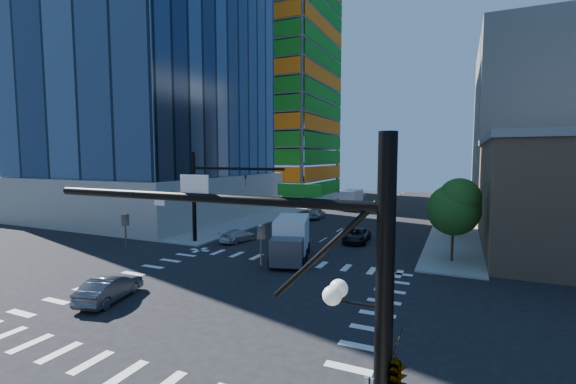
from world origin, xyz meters
The scene contains 16 objects.
ground centered at (0.00, 0.00, 0.00)m, with size 160.00×160.00×0.00m, color black.
road_markings centered at (0.00, 0.00, 0.01)m, with size 20.00×20.00×0.01m, color silver.
sidewalk_ne centered at (12.50, 40.00, 0.07)m, with size 5.00×60.00×0.15m, color gray.
sidewalk_nw centered at (-12.50, 40.00, 0.07)m, with size 5.00×60.00×0.15m, color gray.
construction_building centered at (-27.41, 61.93, 24.61)m, with size 25.16×34.50×70.60m.
bg_building_ne centered at (27.00, 55.00, 14.00)m, with size 24.00×30.00×28.00m, color slate.
signal_mast_se centered at (10.60, -11.50, 5.01)m, with size 10.51×2.48×9.00m.
signal_mast_nw centered at (-10.00, 11.50, 5.49)m, with size 10.20×0.40×9.00m.
tree_south centered at (12.63, 13.90, 4.69)m, with size 4.16×4.16×6.82m.
tree_north centered at (12.93, 25.90, 3.99)m, with size 3.54×3.52×5.78m.
car_nb_far centered at (3.49, 18.36, 0.69)m, with size 2.29×4.97×1.38m, color black.
car_sb_near centered at (-7.63, 13.52, 0.64)m, with size 1.78×4.39×1.27m, color silver.
car_sb_mid centered at (-5.45, 30.84, 0.77)m, with size 1.82×4.52×1.54m, color #9D9FA4.
car_sb_cross centered at (-6.12, -3.56, 0.77)m, with size 1.63×4.66×1.54m, color #48494D.
box_truck_near centered at (0.17, 9.14, 1.54)m, with size 4.65×7.16×3.47m.
box_truck_far centered at (-3.23, 42.71, 1.46)m, with size 2.98×6.41×3.30m.
Camera 1 is at (12.90, -19.71, 8.61)m, focal length 24.00 mm.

